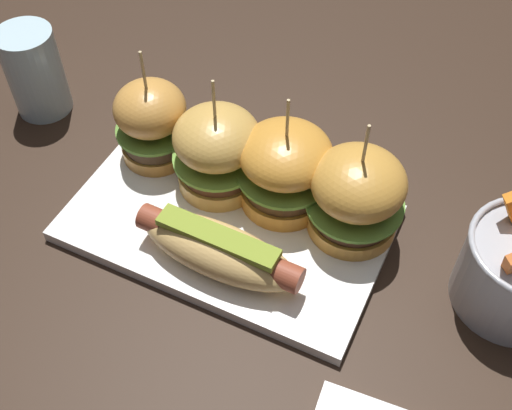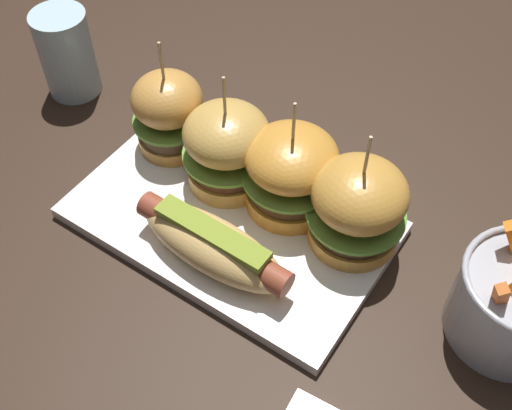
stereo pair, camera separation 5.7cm
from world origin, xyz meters
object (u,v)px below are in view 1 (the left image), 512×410
(platter_main, at_px, (228,223))
(hot_dog, at_px, (219,249))
(slider_far_right, at_px, (356,195))
(slider_far_left, at_px, (152,121))
(slider_center_left, at_px, (217,150))
(water_glass, at_px, (35,72))
(slider_center_right, at_px, (285,168))

(platter_main, xyz_separation_m, hot_dog, (0.02, -0.05, 0.03))
(platter_main, height_order, slider_far_right, slider_far_right)
(slider_far_left, bearing_deg, platter_main, -23.39)
(slider_center_left, relative_size, water_glass, 1.29)
(slider_center_left, height_order, water_glass, slider_center_left)
(platter_main, distance_m, water_glass, 0.31)
(hot_dog, distance_m, slider_center_left, 0.11)
(slider_far_right, bearing_deg, slider_center_right, 177.32)
(slider_far_left, xyz_separation_m, slider_center_left, (0.08, -0.01, -0.00))
(hot_dog, xyz_separation_m, slider_center_left, (-0.05, 0.10, 0.02))
(slider_far_left, relative_size, slider_center_left, 1.00)
(platter_main, relative_size, hot_dog, 1.90)
(slider_center_left, distance_m, water_glass, 0.26)
(slider_far_right, distance_m, water_glass, 0.41)
(water_glass, bearing_deg, slider_center_right, -3.34)
(slider_far_left, relative_size, water_glass, 1.29)
(platter_main, bearing_deg, slider_far_left, 156.61)
(slider_far_left, bearing_deg, slider_center_right, 0.29)
(slider_center_right, bearing_deg, slider_center_left, -173.13)
(slider_center_right, xyz_separation_m, water_glass, (-0.33, 0.02, -0.01))
(hot_dog, height_order, slider_far_right, slider_far_right)
(slider_center_right, height_order, slider_far_right, slider_far_right)
(hot_dog, bearing_deg, slider_center_right, 78.23)
(platter_main, distance_m, slider_center_left, 0.08)
(slider_far_right, bearing_deg, hot_dog, -134.55)
(slider_center_right, bearing_deg, hot_dog, -101.77)
(hot_dog, bearing_deg, water_glass, 158.23)
(hot_dog, relative_size, slider_center_left, 1.23)
(slider_center_left, bearing_deg, hot_dog, -61.99)
(slider_far_left, height_order, slider_far_right, same)
(platter_main, height_order, water_glass, water_glass)
(slider_far_left, bearing_deg, slider_far_right, -0.70)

